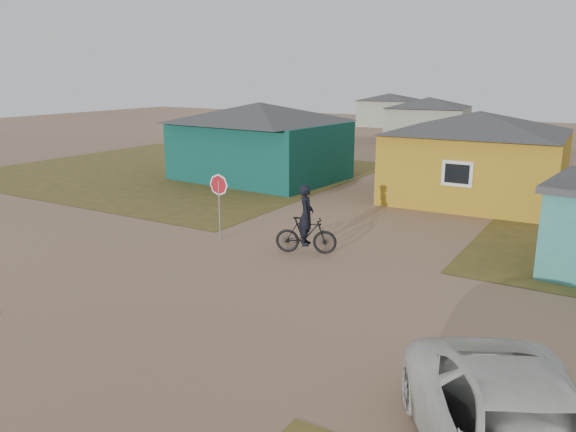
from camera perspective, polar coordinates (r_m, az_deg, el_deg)
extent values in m
plane|color=#967156|center=(14.62, -4.87, -7.64)|extent=(120.00, 120.00, 0.00)
cube|color=brown|center=(32.98, -11.31, 4.53)|extent=(20.00, 18.00, 0.00)
cube|color=#0A3B34|center=(29.76, -2.88, 6.67)|extent=(8.40, 6.54, 3.00)
pyramid|color=#333335|center=(29.56, -2.93, 10.51)|extent=(8.93, 7.08, 1.00)
cube|color=#AE821A|center=(25.82, 18.52, 4.77)|extent=(7.21, 6.24, 3.00)
pyramid|color=#333335|center=(25.60, 18.87, 9.08)|extent=(7.72, 6.76, 0.90)
cube|color=silver|center=(22.89, 16.81, 4.14)|extent=(1.20, 0.06, 1.00)
cube|color=black|center=(22.86, 16.79, 4.13)|extent=(0.95, 0.04, 0.75)
cube|color=gray|center=(47.23, 14.01, 8.98)|extent=(6.49, 5.60, 2.80)
pyramid|color=#333335|center=(47.11, 14.14, 11.15)|extent=(7.04, 6.15, 0.80)
cube|color=gray|center=(61.17, 10.22, 10.25)|extent=(5.75, 5.28, 2.70)
pyramid|color=#333335|center=(61.08, 10.30, 11.84)|extent=(6.28, 5.81, 0.70)
cylinder|color=gray|center=(18.86, -6.97, 0.58)|extent=(0.06, 0.06, 2.01)
imported|color=black|center=(17.41, 1.85, -1.96)|extent=(1.98, 1.23, 1.15)
imported|color=black|center=(17.24, 1.87, 0.10)|extent=(0.68, 0.81, 1.89)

